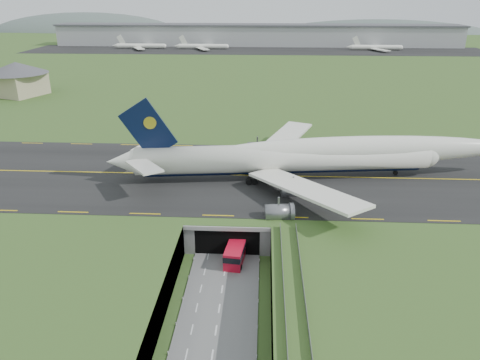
{
  "coord_description": "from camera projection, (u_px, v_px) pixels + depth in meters",
  "views": [
    {
      "loc": [
        6.35,
        -66.97,
        45.89
      ],
      "look_at": [
        1.74,
        20.0,
        10.25
      ],
      "focal_mm": 35.0,
      "sensor_mm": 36.0,
      "label": 1
    }
  ],
  "objects": [
    {
      "name": "trench_road",
      "position": [
        220.0,
        307.0,
        72.61
      ],
      "size": [
        12.0,
        75.0,
        0.2
      ],
      "primitive_type": "cube",
      "color": "slate",
      "rests_on": "ground"
    },
    {
      "name": "tunnel_portal",
      "position": [
        231.0,
        218.0,
        93.77
      ],
      "size": [
        17.0,
        22.3,
        6.0
      ],
      "color": "gray",
      "rests_on": "ground"
    },
    {
      "name": "service_building",
      "position": [
        17.0,
        76.0,
        186.35
      ],
      "size": [
        31.39,
        31.39,
        13.22
      ],
      "rotation": [
        0.0,
        0.0,
        -0.37
      ],
      "color": "tan",
      "rests_on": "ground"
    },
    {
      "name": "jumbo_jet",
      "position": [
        312.0,
        156.0,
        104.57
      ],
      "size": [
        90.75,
        58.7,
        19.56
      ],
      "rotation": [
        0.0,
        0.0,
        0.12
      ],
      "color": "white",
      "rests_on": "ground"
    },
    {
      "name": "airfield_deck",
      "position": [
        223.0,
        265.0,
        78.45
      ],
      "size": [
        800.0,
        800.0,
        6.0
      ],
      "primitive_type": "cube",
      "color": "gray",
      "rests_on": "ground"
    },
    {
      "name": "ground",
      "position": [
        224.0,
        280.0,
        79.58
      ],
      "size": [
        900.0,
        900.0,
        0.0
      ],
      "primitive_type": "plane",
      "color": "#436026",
      "rests_on": "ground"
    },
    {
      "name": "taxiway",
      "position": [
        235.0,
        175.0,
        107.77
      ],
      "size": [
        800.0,
        44.0,
        0.18
      ],
      "primitive_type": "cube",
      "color": "black",
      "rests_on": "airfield_deck"
    },
    {
      "name": "distant_hills",
      "position": [
        323.0,
        42.0,
        475.35
      ],
      "size": [
        700.0,
        91.0,
        60.0
      ],
      "color": "#51615C",
      "rests_on": "ground"
    },
    {
      "name": "cargo_terminal",
      "position": [
        257.0,
        35.0,
        351.02
      ],
      "size": [
        320.0,
        67.0,
        15.6
      ],
      "color": "#B2B2B2",
      "rests_on": "ground"
    },
    {
      "name": "guideway",
      "position": [
        296.0,
        334.0,
        59.37
      ],
      "size": [
        3.0,
        53.0,
        7.05
      ],
      "color": "#A8A8A3",
      "rests_on": "ground"
    },
    {
      "name": "shuttle_tram",
      "position": [
        236.0,
        252.0,
        84.37
      ],
      "size": [
        4.0,
        8.51,
        3.34
      ],
      "rotation": [
        0.0,
        0.0,
        -0.11
      ],
      "color": "red",
      "rests_on": "ground"
    }
  ]
}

